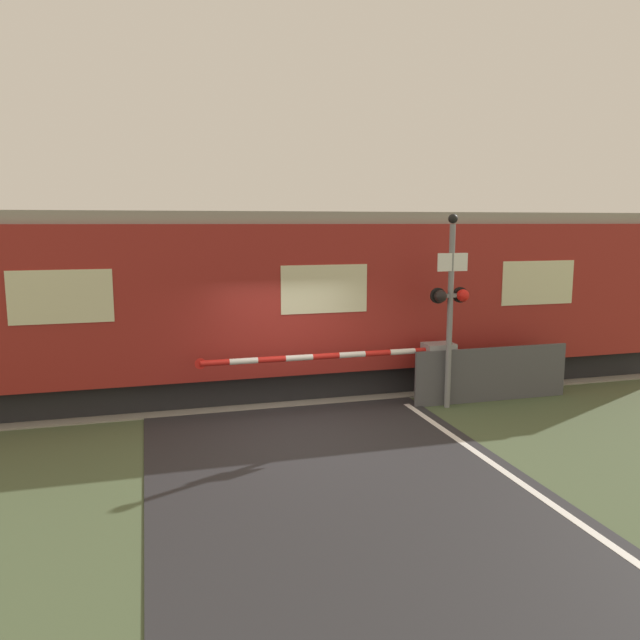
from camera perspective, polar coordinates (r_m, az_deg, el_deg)
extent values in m
plane|color=#475638|center=(10.91, -1.65, -10.20)|extent=(80.00, 80.00, 0.00)
cube|color=gray|center=(13.76, -4.75, -6.11)|extent=(36.00, 3.20, 0.03)
cube|color=#595451|center=(13.06, -4.15, -6.63)|extent=(36.00, 0.08, 0.10)
cube|color=#595451|center=(14.42, -5.30, -5.14)|extent=(36.00, 0.08, 0.10)
cube|color=black|center=(13.87, -1.28, -4.74)|extent=(15.98, 2.49, 0.60)
cube|color=maroon|center=(13.56, -1.31, 2.55)|extent=(17.37, 2.92, 2.94)
cube|color=gray|center=(13.48, -1.33, 9.29)|extent=(17.03, 2.69, 0.24)
cube|color=beige|center=(14.20, 19.31, 3.24)|extent=(1.74, 0.02, 0.94)
cube|color=beige|center=(12.12, 0.42, 2.85)|extent=(1.74, 0.02, 0.94)
cube|color=beige|center=(11.74, -22.62, 1.97)|extent=(1.74, 0.02, 0.94)
cube|color=gray|center=(12.74, 10.74, -4.75)|extent=(0.60, 0.44, 1.20)
cylinder|color=gray|center=(12.64, 10.80, -2.66)|extent=(0.16, 0.16, 0.18)
cylinder|color=red|center=(12.52, 9.73, -2.73)|extent=(0.52, 0.11, 0.11)
cylinder|color=white|center=(12.31, 7.54, -2.88)|extent=(0.52, 0.11, 0.11)
cylinder|color=red|center=(12.12, 5.27, -3.03)|extent=(0.52, 0.11, 0.11)
cylinder|color=white|center=(11.95, 2.94, -3.18)|extent=(0.52, 0.11, 0.11)
cylinder|color=red|center=(11.79, 0.53, -3.33)|extent=(0.52, 0.11, 0.11)
cylinder|color=white|center=(11.66, -1.93, -3.47)|extent=(0.52, 0.11, 0.11)
cylinder|color=red|center=(11.55, -4.44, -3.61)|extent=(0.52, 0.11, 0.11)
cylinder|color=white|center=(11.47, -7.00, -3.75)|extent=(0.52, 0.11, 0.11)
cylinder|color=red|center=(11.40, -9.59, -3.88)|extent=(0.52, 0.11, 0.11)
cylinder|color=red|center=(11.38, -10.89, -3.94)|extent=(0.20, 0.02, 0.20)
cylinder|color=gray|center=(12.17, 11.78, 0.21)|extent=(0.11, 0.11, 3.54)
cube|color=gray|center=(12.12, 11.85, 2.20)|extent=(0.59, 0.07, 0.07)
sphere|color=black|center=(11.97, 10.96, 2.14)|extent=(0.24, 0.24, 0.24)
sphere|color=red|center=(12.18, 12.93, 2.20)|extent=(0.24, 0.24, 0.24)
cylinder|color=black|center=(12.06, 10.73, 2.20)|extent=(0.30, 0.06, 0.30)
cylinder|color=black|center=(12.28, 12.69, 2.26)|extent=(0.30, 0.06, 0.30)
cube|color=white|center=(12.03, 12.03, 5.19)|extent=(0.62, 0.02, 0.34)
sphere|color=black|center=(12.04, 12.07, 9.05)|extent=(0.18, 0.18, 0.18)
cube|color=#4C4C51|center=(13.05, 15.46, -4.81)|extent=(3.36, 0.06, 1.10)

